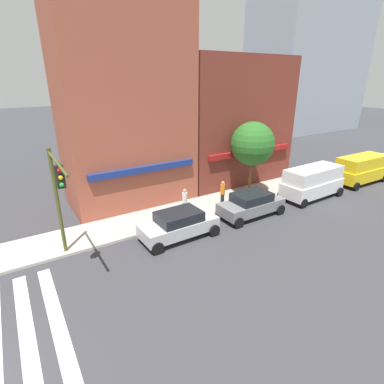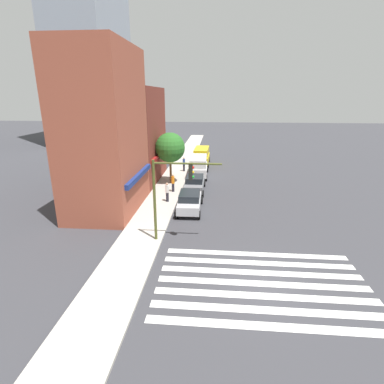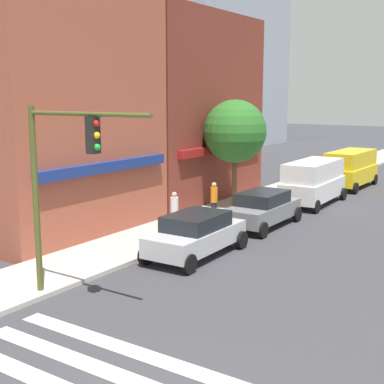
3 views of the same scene
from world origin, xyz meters
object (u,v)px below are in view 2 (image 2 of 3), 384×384
pedestrian_white_shirt (167,192)px  street_tree (170,148)px  traffic_signal (170,187)px  sedan_silver (190,201)px  sedan_grey (195,183)px  pedestrian_orange_vest (173,183)px  pedestrian_blue_shirt (184,164)px  van_white (199,166)px  van_yellow (202,156)px

pedestrian_white_shirt → street_tree: size_ratio=0.32×
traffic_signal → sedan_silver: (5.75, -0.67, -2.94)m
sedan_grey → pedestrian_orange_vest: bearing=109.4°
traffic_signal → pedestrian_blue_shirt: (18.96, 1.30, -2.71)m
van_white → pedestrian_orange_vest: (-6.79, 2.08, -0.21)m
sedan_grey → pedestrian_white_shirt: size_ratio=2.49×
van_yellow → street_tree: street_tree is taller
traffic_signal → pedestrian_orange_vest: traffic_signal is taller
van_white → pedestrian_white_shirt: size_ratio=2.85×
traffic_signal → van_white: traffic_signal is taller
van_yellow → street_tree: size_ratio=0.93×
sedan_grey → pedestrian_blue_shirt: size_ratio=2.49×
sedan_silver → sedan_grey: same height
traffic_signal → van_white: size_ratio=1.09×
van_white → sedan_grey: bearing=178.6°
traffic_signal → pedestrian_blue_shirt: traffic_signal is taller
sedan_grey → street_tree: (2.41, 2.80, 3.16)m
van_yellow → pedestrian_blue_shirt: bearing=158.4°
traffic_signal → pedestrian_orange_vest: 10.84m
traffic_signal → van_yellow: 23.74m
sedan_grey → van_white: (6.05, -0.00, 0.44)m
pedestrian_white_shirt → street_tree: 6.82m
van_white → van_yellow: 6.41m
sedan_grey → pedestrian_blue_shirt: pedestrian_blue_shirt is taller
sedan_silver → pedestrian_white_shirt: (1.68, 2.17, 0.23)m
sedan_grey → street_tree: street_tree is taller
van_yellow → pedestrian_orange_vest: van_yellow is taller
pedestrian_blue_shirt → street_tree: 6.21m
sedan_grey → pedestrian_orange_vest: (-0.73, 2.08, 0.23)m
sedan_silver → street_tree: bearing=18.6°
pedestrian_orange_vest → street_tree: (3.14, 0.72, 2.93)m
sedan_silver → street_tree: size_ratio=0.81×
pedestrian_blue_shirt → street_tree: size_ratio=0.32×
pedestrian_white_shirt → pedestrian_blue_shirt: 11.53m
pedestrian_orange_vest → sedan_silver: bearing=-158.9°
van_yellow → sedan_silver: bearing=-178.6°
pedestrian_orange_vest → street_tree: bearing=9.8°
sedan_silver → pedestrian_orange_vest: size_ratio=2.51×
sedan_grey → van_white: 6.07m
pedestrian_orange_vest → sedan_grey: bearing=-73.6°
sedan_silver → pedestrian_orange_vest: bearing=23.0°
traffic_signal → pedestrian_blue_shirt: bearing=3.9°
sedan_silver → street_tree: (7.80, 2.80, 3.16)m
van_yellow → pedestrian_blue_shirt: 5.05m
sedan_silver → traffic_signal: bearing=172.2°
van_yellow → pedestrian_orange_vest: size_ratio=2.85×
traffic_signal → street_tree: 13.71m
pedestrian_blue_shirt → van_yellow: bearing=6.9°
pedestrian_white_shirt → van_white: bearing=-107.3°
traffic_signal → street_tree: street_tree is taller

